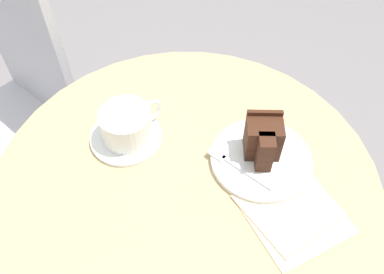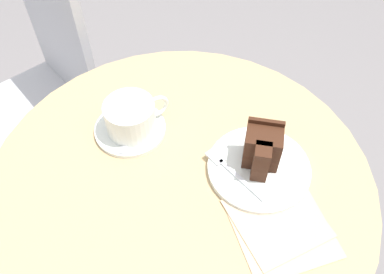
{
  "view_description": "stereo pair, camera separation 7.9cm",
  "coord_description": "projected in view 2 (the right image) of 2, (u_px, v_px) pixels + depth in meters",
  "views": [
    {
      "loc": [
        -0.25,
        -0.33,
        1.41
      ],
      "look_at": [
        0.06,
        0.05,
        0.78
      ],
      "focal_mm": 38.0,
      "sensor_mm": 36.0,
      "label": 1
    },
    {
      "loc": [
        -0.19,
        -0.38,
        1.41
      ],
      "look_at": [
        0.06,
        0.05,
        0.78
      ],
      "focal_mm": 38.0,
      "sensor_mm": 36.0,
      "label": 2
    }
  ],
  "objects": [
    {
      "name": "fork",
      "position": [
        228.0,
        167.0,
        0.78
      ],
      "size": [
        0.04,
        0.15,
        0.0
      ],
      "rotation": [
        0.0,
        0.0,
        1.76
      ],
      "color": "silver",
      "rests_on": "cake_plate"
    },
    {
      "name": "cafe_table",
      "position": [
        181.0,
        209.0,
        0.88
      ],
      "size": [
        0.75,
        0.75,
        0.74
      ],
      "color": "tan",
      "rests_on": "ground"
    },
    {
      "name": "coffee_cup",
      "position": [
        131.0,
        116.0,
        0.82
      ],
      "size": [
        0.14,
        0.1,
        0.07
      ],
      "color": "silver",
      "rests_on": "saucer"
    },
    {
      "name": "cake_plate",
      "position": [
        259.0,
        168.0,
        0.79
      ],
      "size": [
        0.2,
        0.2,
        0.01
      ],
      "color": "silver",
      "rests_on": "cafe_table"
    },
    {
      "name": "cake_slice",
      "position": [
        262.0,
        149.0,
        0.76
      ],
      "size": [
        0.09,
        0.09,
        0.09
      ],
      "rotation": [
        0.0,
        0.0,
        4.01
      ],
      "color": "#422619",
      "rests_on": "cake_plate"
    },
    {
      "name": "teaspoon",
      "position": [
        133.0,
        144.0,
        0.82
      ],
      "size": [
        0.09,
        0.03,
        0.0
      ],
      "rotation": [
        0.0,
        0.0,
        3.31
      ],
      "color": "silver",
      "rests_on": "saucer"
    },
    {
      "name": "napkin",
      "position": [
        280.0,
        224.0,
        0.72
      ],
      "size": [
        0.19,
        0.2,
        0.0
      ],
      "rotation": [
        0.0,
        0.0,
        1.36
      ],
      "color": "tan",
      "rests_on": "cafe_table"
    },
    {
      "name": "saucer",
      "position": [
        130.0,
        129.0,
        0.85
      ],
      "size": [
        0.15,
        0.15,
        0.01
      ],
      "color": "silver",
      "rests_on": "cafe_table"
    },
    {
      "name": "cafe_chair",
      "position": [
        45.0,
        82.0,
        1.26
      ],
      "size": [
        0.44,
        0.44,
        0.9
      ],
      "rotation": [
        0.0,
        0.0,
        4.9
      ],
      "color": "#BCBCC1",
      "rests_on": "ground"
    }
  ]
}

